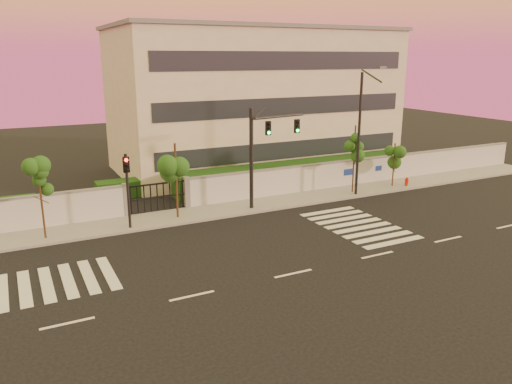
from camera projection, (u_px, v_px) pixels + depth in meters
ground at (293, 274)px, 23.31m from camera, size 120.00×120.00×0.00m
sidewalk at (210, 212)px, 32.33m from camera, size 60.00×3.00×0.15m
perimeter_wall at (203, 191)px, 33.40m from camera, size 60.00×0.36×2.20m
hedge_row at (203, 184)px, 36.29m from camera, size 41.00×4.25×1.80m
institutional_building at (254, 99)px, 44.54m from camera, size 24.40×12.40×12.25m
road_markings at (230, 252)px, 25.85m from camera, size 57.00×7.62×0.02m
street_tree_c at (40, 182)px, 26.71m from camera, size 1.43×1.13×4.48m
street_tree_d at (176, 164)px, 30.19m from camera, size 1.62×1.29×4.79m
street_tree_e at (355, 144)px, 35.91m from camera, size 1.39×1.11×5.06m
street_tree_f at (394, 155)px, 37.96m from camera, size 1.34×1.06×3.46m
traffic_signal_main at (263, 146)px, 32.24m from camera, size 4.21×1.02×6.71m
traffic_signal_secondary at (127, 183)px, 28.43m from camera, size 0.35×0.34×4.51m
streetlight_east at (361, 128)px, 34.78m from camera, size 0.55×2.21×9.20m
fire_hydrant at (407, 182)px, 38.54m from camera, size 0.31×0.30×0.80m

